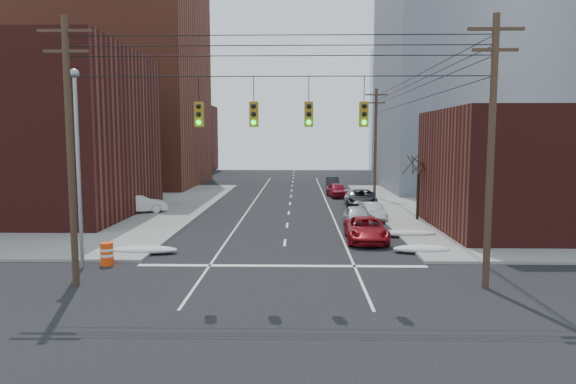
{
  "coord_description": "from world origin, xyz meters",
  "views": [
    {
      "loc": [
        0.79,
        -17.73,
        6.18
      ],
      "look_at": [
        0.18,
        12.11,
        3.0
      ],
      "focal_mm": 32.0,
      "sensor_mm": 36.0,
      "label": 1
    }
  ],
  "objects_px": {
    "red_pickup": "(366,229)",
    "parked_car_d": "(356,199)",
    "parked_car_b": "(373,211)",
    "parked_car_f": "(332,183)",
    "lot_car_a": "(139,204)",
    "lot_car_c": "(26,209)",
    "lot_car_d": "(62,201)",
    "parked_car_c": "(362,199)",
    "construction_barrel": "(107,254)",
    "parked_car_e": "(337,190)",
    "lot_car_b": "(98,204)",
    "parked_car_a": "(357,217)"
  },
  "relations": [
    {
      "from": "lot_car_b",
      "to": "construction_barrel",
      "type": "height_order",
      "value": "lot_car_b"
    },
    {
      "from": "parked_car_a",
      "to": "parked_car_d",
      "type": "xyz_separation_m",
      "value": [
        1.23,
        11.55,
        -0.11
      ]
    },
    {
      "from": "parked_car_b",
      "to": "construction_barrel",
      "type": "distance_m",
      "value": 20.49
    },
    {
      "from": "red_pickup",
      "to": "parked_car_d",
      "type": "distance_m",
      "value": 15.79
    },
    {
      "from": "parked_car_e",
      "to": "lot_car_c",
      "type": "relative_size",
      "value": 0.86
    },
    {
      "from": "parked_car_c",
      "to": "lot_car_d",
      "type": "xyz_separation_m",
      "value": [
        -25.76,
        -2.19,
        -0.02
      ]
    },
    {
      "from": "parked_car_b",
      "to": "parked_car_d",
      "type": "distance_m",
      "value": 7.74
    },
    {
      "from": "parked_car_e",
      "to": "lot_car_a",
      "type": "distance_m",
      "value": 20.97
    },
    {
      "from": "parked_car_e",
      "to": "parked_car_b",
      "type": "bearing_deg",
      "value": -91.57
    },
    {
      "from": "red_pickup",
      "to": "parked_car_e",
      "type": "xyz_separation_m",
      "value": [
        -0.04,
        22.78,
        0.02
      ]
    },
    {
      "from": "parked_car_d",
      "to": "lot_car_d",
      "type": "relative_size",
      "value": 1.27
    },
    {
      "from": "parked_car_a",
      "to": "lot_car_c",
      "type": "xyz_separation_m",
      "value": [
        -24.15,
        2.64,
        0.1
      ]
    },
    {
      "from": "red_pickup",
      "to": "lot_car_c",
      "type": "distance_m",
      "value": 25.14
    },
    {
      "from": "parked_car_a",
      "to": "parked_car_e",
      "type": "relative_size",
      "value": 1.05
    },
    {
      "from": "parked_car_a",
      "to": "construction_barrel",
      "type": "distance_m",
      "value": 16.8
    },
    {
      "from": "lot_car_b",
      "to": "construction_barrel",
      "type": "xyz_separation_m",
      "value": [
        7.13,
        -17.1,
        -0.22
      ]
    },
    {
      "from": "parked_car_c",
      "to": "lot_car_c",
      "type": "relative_size",
      "value": 1.13
    },
    {
      "from": "lot_car_d",
      "to": "parked_car_d",
      "type": "bearing_deg",
      "value": -68.75
    },
    {
      "from": "parked_car_a",
      "to": "parked_car_f",
      "type": "xyz_separation_m",
      "value": [
        0.11,
        27.63,
        -0.06
      ]
    },
    {
      "from": "lot_car_a",
      "to": "lot_car_c",
      "type": "height_order",
      "value": "lot_car_c"
    },
    {
      "from": "parked_car_c",
      "to": "parked_car_d",
      "type": "xyz_separation_m",
      "value": [
        -0.37,
        0.91,
        -0.12
      ]
    },
    {
      "from": "construction_barrel",
      "to": "parked_car_e",
      "type": "bearing_deg",
      "value": 65.24
    },
    {
      "from": "parked_car_d",
      "to": "lot_car_c",
      "type": "distance_m",
      "value": 26.9
    },
    {
      "from": "lot_car_b",
      "to": "parked_car_c",
      "type": "bearing_deg",
      "value": -84.98
    },
    {
      "from": "lot_car_d",
      "to": "construction_barrel",
      "type": "height_order",
      "value": "lot_car_d"
    },
    {
      "from": "parked_car_c",
      "to": "lot_car_a",
      "type": "xyz_separation_m",
      "value": [
        -18.42,
        -4.57,
        0.08
      ]
    },
    {
      "from": "parked_car_f",
      "to": "lot_car_c",
      "type": "height_order",
      "value": "lot_car_c"
    },
    {
      "from": "parked_car_d",
      "to": "construction_barrel",
      "type": "relative_size",
      "value": 4.2
    },
    {
      "from": "red_pickup",
      "to": "lot_car_c",
      "type": "xyz_separation_m",
      "value": [
        -24.2,
        6.83,
        0.17
      ]
    },
    {
      "from": "parked_car_d",
      "to": "lot_car_a",
      "type": "relative_size",
      "value": 1.05
    },
    {
      "from": "parked_car_b",
      "to": "parked_car_f",
      "type": "relative_size",
      "value": 0.9
    },
    {
      "from": "parked_car_a",
      "to": "lot_car_c",
      "type": "relative_size",
      "value": 0.91
    },
    {
      "from": "parked_car_c",
      "to": "lot_car_a",
      "type": "distance_m",
      "value": 18.98
    },
    {
      "from": "lot_car_b",
      "to": "lot_car_d",
      "type": "xyz_separation_m",
      "value": [
        -3.73,
        1.6,
        -0.02
      ]
    },
    {
      "from": "parked_car_e",
      "to": "construction_barrel",
      "type": "distance_m",
      "value": 31.76
    },
    {
      "from": "parked_car_c",
      "to": "parked_car_d",
      "type": "bearing_deg",
      "value": 117.86
    },
    {
      "from": "parked_car_a",
      "to": "construction_barrel",
      "type": "xyz_separation_m",
      "value": [
        -13.3,
        -10.26,
        -0.21
      ]
    },
    {
      "from": "parked_car_d",
      "to": "parked_car_e",
      "type": "relative_size",
      "value": 1.06
    },
    {
      "from": "red_pickup",
      "to": "parked_car_e",
      "type": "height_order",
      "value": "parked_car_e"
    },
    {
      "from": "red_pickup",
      "to": "lot_car_b",
      "type": "relative_size",
      "value": 1.12
    },
    {
      "from": "lot_car_d",
      "to": "red_pickup",
      "type": "bearing_deg",
      "value": -103.29
    },
    {
      "from": "lot_car_a",
      "to": "lot_car_c",
      "type": "distance_m",
      "value": 8.09
    },
    {
      "from": "parked_car_e",
      "to": "red_pickup",
      "type": "bearing_deg",
      "value": -97.64
    },
    {
      "from": "parked_car_c",
      "to": "parked_car_b",
      "type": "bearing_deg",
      "value": -84.02
    },
    {
      "from": "parked_car_c",
      "to": "lot_car_d",
      "type": "height_order",
      "value": "parked_car_c"
    },
    {
      "from": "parked_car_d",
      "to": "parked_car_e",
      "type": "bearing_deg",
      "value": 97.05
    },
    {
      "from": "red_pickup",
      "to": "parked_car_a",
      "type": "height_order",
      "value": "parked_car_a"
    },
    {
      "from": "parked_car_d",
      "to": "construction_barrel",
      "type": "xyz_separation_m",
      "value": [
        -14.53,
        -21.8,
        -0.1
      ]
    },
    {
      "from": "lot_car_b",
      "to": "construction_barrel",
      "type": "relative_size",
      "value": 4.19
    },
    {
      "from": "parked_car_c",
      "to": "parked_car_e",
      "type": "distance_m",
      "value": 8.11
    }
  ]
}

